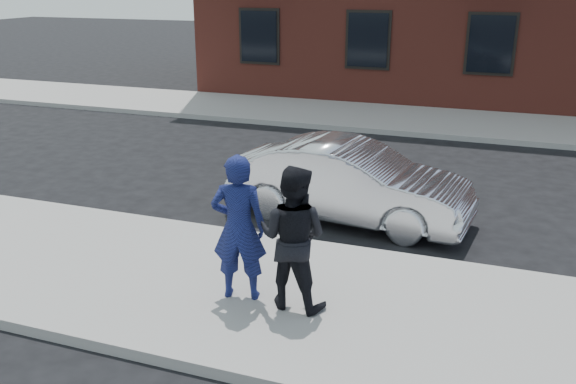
% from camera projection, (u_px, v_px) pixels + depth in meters
% --- Properties ---
extents(ground, '(100.00, 100.00, 0.00)m').
position_uv_depth(ground, '(422.00, 320.00, 7.74)').
color(ground, black).
rests_on(ground, ground).
extents(near_sidewalk, '(50.00, 3.50, 0.15)m').
position_uv_depth(near_sidewalk, '(420.00, 324.00, 7.50)').
color(near_sidewalk, gray).
rests_on(near_sidewalk, ground).
extents(near_curb, '(50.00, 0.10, 0.15)m').
position_uv_depth(near_curb, '(437.00, 263.00, 9.10)').
color(near_curb, '#999691').
rests_on(near_curb, ground).
extents(far_sidewalk, '(50.00, 3.50, 0.15)m').
position_uv_depth(far_sidewalk, '(477.00, 124.00, 17.71)').
color(far_sidewalk, gray).
rests_on(far_sidewalk, ground).
extents(far_curb, '(50.00, 0.10, 0.15)m').
position_uv_depth(far_curb, '(472.00, 139.00, 16.11)').
color(far_curb, '#999691').
rests_on(far_curb, ground).
extents(silver_sedan, '(4.41, 1.97, 1.41)m').
position_uv_depth(silver_sedan, '(349.00, 182.00, 10.74)').
color(silver_sedan, silver).
rests_on(silver_sedan, ground).
extents(man_hoodie, '(0.79, 0.61, 1.93)m').
position_uv_depth(man_hoodie, '(239.00, 228.00, 7.71)').
color(man_hoodie, navy).
rests_on(man_hoodie, near_sidewalk).
extents(man_peacoat, '(0.95, 0.76, 1.85)m').
position_uv_depth(man_peacoat, '(293.00, 238.00, 7.52)').
color(man_peacoat, black).
rests_on(man_peacoat, near_sidewalk).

